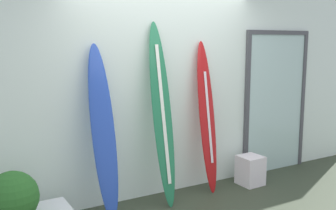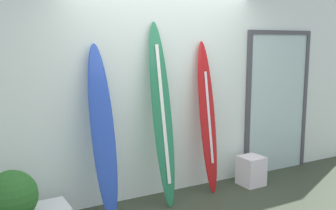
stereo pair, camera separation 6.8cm
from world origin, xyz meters
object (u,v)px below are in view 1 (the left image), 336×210
surfboard_crimson (207,117)px  glass_door (276,100)px  potted_plant (13,204)px  display_block_center (250,170)px  surfboard_cobalt (103,132)px  surfboard_emerald (162,116)px

surfboard_crimson → glass_door: bearing=7.6°
surfboard_crimson → potted_plant: (-2.39, -0.30, -0.54)m
surfboard_crimson → glass_door: (1.36, 0.18, 0.11)m
display_block_center → glass_door: (0.73, 0.31, 0.87)m
surfboard_crimson → potted_plant: 2.47m
potted_plant → surfboard_cobalt: bearing=13.7°
glass_door → potted_plant: bearing=-172.7°
surfboard_crimson → display_block_center: bearing=-11.8°
surfboard_emerald → glass_door: (2.04, 0.23, 0.01)m
display_block_center → surfboard_cobalt: bearing=178.0°
surfboard_cobalt → display_block_center: surfboard_cobalt is taller
surfboard_emerald → surfboard_cobalt: bearing=-179.4°
surfboard_cobalt → glass_door: 2.78m
surfboard_emerald → surfboard_crimson: surfboard_emerald is taller
surfboard_cobalt → potted_plant: 1.14m
glass_door → potted_plant: glass_door is taller
glass_door → potted_plant: size_ratio=2.82×
glass_door → potted_plant: 3.84m
surfboard_crimson → potted_plant: surfboard_crimson is taller
potted_plant → surfboard_crimson: bearing=7.1°
surfboard_cobalt → glass_door: bearing=5.0°
surfboard_crimson → potted_plant: bearing=-172.9°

